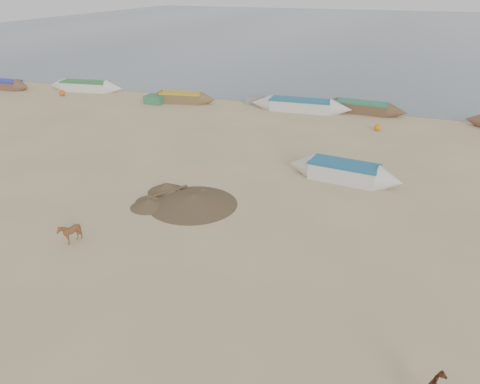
# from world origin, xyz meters

# --- Properties ---
(ground) EXTENTS (140.00, 140.00, 0.00)m
(ground) POSITION_xyz_m (0.00, 0.00, 0.00)
(ground) COLOR tan
(ground) RESTS_ON ground
(sea) EXTENTS (160.00, 160.00, 0.00)m
(sea) POSITION_xyz_m (0.00, 82.00, 0.01)
(sea) COLOR slate
(sea) RESTS_ON ground
(calf_front) EXTENTS (1.01, 0.98, 0.84)m
(calf_front) POSITION_xyz_m (-4.97, -0.28, 0.42)
(calf_front) COLOR brown
(calf_front) RESTS_ON ground
(near_canoe) EXTENTS (5.59, 1.95, 0.88)m
(near_canoe) POSITION_xyz_m (3.37, 9.02, 0.44)
(near_canoe) COLOR silver
(near_canoe) RESTS_ON ground
(debris_pile) EXTENTS (4.54, 4.54, 0.46)m
(debris_pile) POSITION_xyz_m (-2.20, 4.15, 0.23)
(debris_pile) COLOR brown
(debris_pile) RESTS_ON ground
(waterline_canoes) EXTENTS (59.72, 4.39, 0.87)m
(waterline_canoes) POSITION_xyz_m (-0.05, 20.72, 0.41)
(waterline_canoes) COLOR brown
(waterline_canoes) RESTS_ON ground
(beach_clutter) EXTENTS (45.28, 4.64, 0.64)m
(beach_clutter) POSITION_xyz_m (4.91, 19.63, 0.30)
(beach_clutter) COLOR #337149
(beach_clutter) RESTS_ON ground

